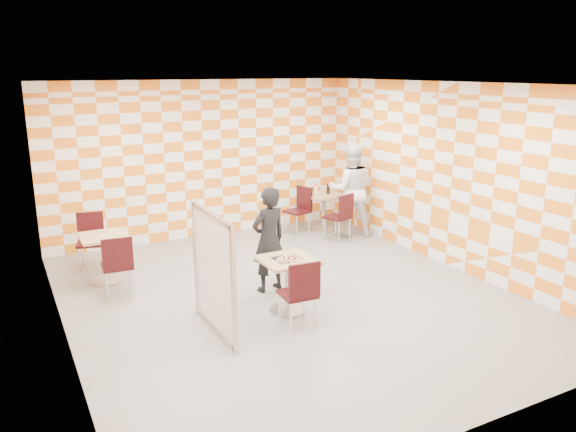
% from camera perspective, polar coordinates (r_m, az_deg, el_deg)
% --- Properties ---
extents(room_shell, '(7.00, 7.00, 7.00)m').
position_cam_1_polar(room_shell, '(8.21, -1.74, 2.82)').
color(room_shell, gray).
rests_on(room_shell, ground).
extents(main_table, '(0.70, 0.70, 0.75)m').
position_cam_1_polar(main_table, '(7.55, -0.05, -6.09)').
color(main_table, tan).
rests_on(main_table, ground).
extents(second_table, '(0.70, 0.70, 0.75)m').
position_cam_1_polar(second_table, '(11.35, 3.62, 1.03)').
color(second_table, tan).
rests_on(second_table, ground).
extents(empty_table, '(0.70, 0.70, 0.75)m').
position_cam_1_polar(empty_table, '(9.03, -18.08, -3.31)').
color(empty_table, tan).
rests_on(empty_table, ground).
extents(chair_main_front, '(0.44, 0.45, 0.92)m').
position_cam_1_polar(chair_main_front, '(7.01, 1.30, -7.49)').
color(chair_main_front, black).
rests_on(chair_main_front, ground).
extents(chair_second_front, '(0.54, 0.54, 0.92)m').
position_cam_1_polar(chair_second_front, '(10.64, 5.45, 0.26)').
color(chair_second_front, black).
rests_on(chair_second_front, ground).
extents(chair_second_side, '(0.52, 0.52, 0.92)m').
position_cam_1_polar(chair_second_side, '(11.16, 1.29, 1.01)').
color(chair_second_side, black).
rests_on(chair_second_side, ground).
extents(chair_empty_near, '(0.45, 0.46, 0.92)m').
position_cam_1_polar(chair_empty_near, '(8.33, -16.94, -4.48)').
color(chair_empty_near, black).
rests_on(chair_empty_near, ground).
extents(chair_empty_far, '(0.51, 0.52, 0.92)m').
position_cam_1_polar(chair_empty_far, '(9.72, -19.41, -1.93)').
color(chair_empty_far, black).
rests_on(chair_empty_far, ground).
extents(partition, '(0.08, 1.38, 1.55)m').
position_cam_1_polar(partition, '(6.93, -7.59, -5.71)').
color(partition, white).
rests_on(partition, ground).
extents(man_dark, '(0.63, 0.47, 1.56)m').
position_cam_1_polar(man_dark, '(8.19, -1.97, -2.42)').
color(man_dark, black).
rests_on(man_dark, ground).
extents(man_white, '(1.09, 1.00, 1.82)m').
position_cam_1_polar(man_white, '(11.01, 6.41, 2.68)').
color(man_white, white).
rests_on(man_white, ground).
extents(pizza_on_foil, '(0.40, 0.40, 0.04)m').
position_cam_1_polar(pizza_on_foil, '(7.45, 0.01, -4.27)').
color(pizza_on_foil, silver).
rests_on(pizza_on_foil, main_table).
extents(sport_bottle, '(0.06, 0.06, 0.20)m').
position_cam_1_polar(sport_bottle, '(11.35, 2.86, 2.75)').
color(sport_bottle, white).
rests_on(sport_bottle, second_table).
extents(soda_bottle, '(0.07, 0.07, 0.23)m').
position_cam_1_polar(soda_bottle, '(11.33, 4.11, 2.78)').
color(soda_bottle, black).
rests_on(soda_bottle, second_table).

